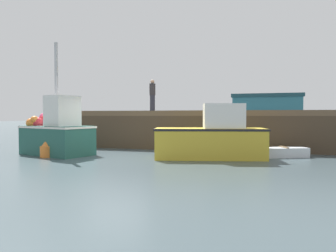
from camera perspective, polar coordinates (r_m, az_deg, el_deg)
ground at (r=12.11m, az=-9.20°, el=-6.06°), size 120.00×160.00×0.10m
pier at (r=17.15m, az=8.94°, el=1.65°), size 13.90×7.35×1.86m
fishing_boat_near_left at (r=13.70m, az=-19.74°, el=-1.23°), size 3.37×2.54×4.63m
fishing_boat_near_right at (r=11.82m, az=8.12°, el=-2.16°), size 4.35×2.22×2.07m
rowboat at (r=13.00m, az=20.52°, el=-4.55°), size 1.92×1.34×0.41m
dockworker at (r=17.65m, az=-2.88°, el=5.64°), size 0.34×0.34×1.79m
warehouse at (r=48.73m, az=17.54°, el=2.78°), size 9.89×6.23×4.73m
mooring_buoy_foreground at (r=13.05m, az=-21.32°, el=-3.97°), size 0.54×0.54×0.70m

